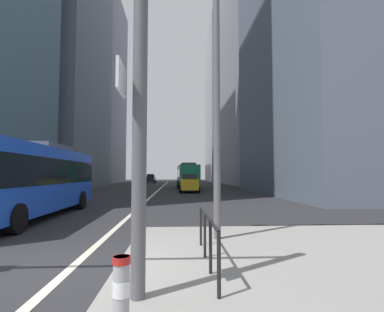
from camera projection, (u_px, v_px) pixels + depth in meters
ground_plane at (152, 196)px, 25.86m from camera, size 160.00×160.00×0.00m
median_island at (363, 280)px, 5.22m from camera, size 9.00×10.00×0.15m
lane_centre_line at (159, 190)px, 35.82m from camera, size 0.20×80.00×0.01m
office_tower_left_mid at (51, 4)px, 42.22m from camera, size 13.74×18.22×52.71m
office_tower_left_far at (96, 89)px, 66.24m from camera, size 10.51×19.28×42.07m
office_tower_right_near at (329, 36)px, 28.58m from camera, size 13.05×22.00×30.67m
office_tower_right_mid at (257, 65)px, 54.56m from camera, size 10.66×24.65×44.24m
office_tower_right_far at (233, 104)px, 77.68m from camera, size 13.10×17.67×41.11m
city_bus_blue_oncoming at (31, 177)px, 13.01m from camera, size 2.85×10.85×3.40m
city_bus_red_receding at (187, 175)px, 40.56m from camera, size 2.92×10.99×3.40m
car_oncoming_mid at (151, 178)px, 63.13m from camera, size 2.07×4.57×1.94m
car_receding_near at (189, 183)px, 31.26m from camera, size 2.06×4.30×1.94m
street_lamp_post at (216, 59)px, 8.50m from camera, size 5.50×0.32×8.00m
bollard_left at (121, 294)px, 3.19m from camera, size 0.20×0.20×0.91m
pedestrian_railing at (207, 230)px, 5.89m from camera, size 0.06×3.24×0.98m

